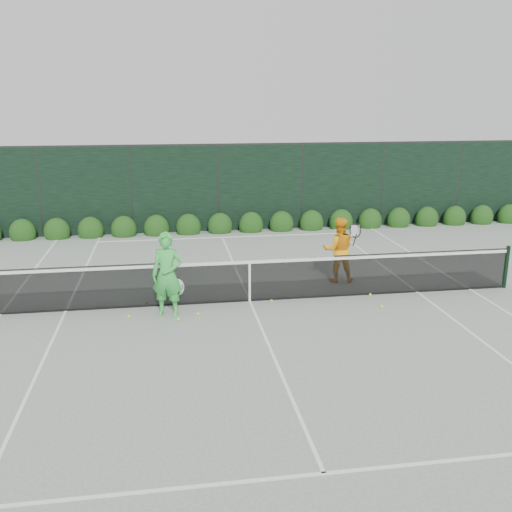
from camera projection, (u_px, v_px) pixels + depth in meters
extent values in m
plane|color=gray|center=(250.00, 301.00, 13.22)|extent=(80.00, 80.00, 0.00)
cylinder|color=black|center=(506.00, 267.00, 14.05)|extent=(0.10, 0.10, 1.07)
cube|color=black|center=(60.00, 290.00, 12.46)|extent=(4.40, 0.01, 1.02)
cube|color=black|center=(250.00, 282.00, 13.10)|extent=(4.00, 0.01, 0.96)
cube|color=black|center=(422.00, 272.00, 13.72)|extent=(4.40, 0.01, 1.02)
cube|color=white|center=(250.00, 262.00, 12.97)|extent=(12.80, 0.03, 0.07)
cube|color=black|center=(250.00, 300.00, 13.22)|extent=(12.80, 0.02, 0.04)
cube|color=white|center=(250.00, 282.00, 13.10)|extent=(0.05, 0.03, 0.91)
imported|color=green|center=(167.00, 275.00, 12.13)|extent=(0.77, 0.61, 1.84)
torus|color=white|center=(177.00, 287.00, 12.34)|extent=(0.30, 0.06, 0.30)
cylinder|color=black|center=(178.00, 298.00, 12.41)|extent=(0.10, 0.03, 0.30)
imported|color=#FFA915|center=(339.00, 250.00, 14.47)|extent=(0.90, 0.74, 1.67)
torus|color=black|center=(355.00, 231.00, 14.19)|extent=(0.25, 0.21, 0.30)
cylinder|color=black|center=(355.00, 240.00, 14.26)|extent=(0.10, 0.03, 0.30)
cube|color=white|center=(1.00, 314.00, 12.40)|extent=(0.06, 23.77, 0.01)
cube|color=white|center=(469.00, 289.00, 14.05)|extent=(0.06, 23.77, 0.01)
cube|color=white|center=(66.00, 311.00, 12.60)|extent=(0.06, 23.77, 0.01)
cube|color=white|center=(417.00, 292.00, 13.84)|extent=(0.06, 23.77, 0.01)
cube|color=white|center=(210.00, 208.00, 24.54)|extent=(11.03, 0.06, 0.01)
cube|color=white|center=(222.00, 237.00, 19.32)|extent=(8.23, 0.06, 0.01)
cube|color=white|center=(324.00, 473.00, 7.13)|extent=(8.23, 0.06, 0.01)
cube|color=white|center=(250.00, 301.00, 13.22)|extent=(0.06, 12.80, 0.01)
cube|color=black|center=(218.00, 189.00, 19.97)|extent=(32.00, 0.06, 3.00)
cube|color=#262826|center=(218.00, 144.00, 19.56)|extent=(32.00, 0.06, 0.06)
cylinder|color=#262826|center=(40.00, 193.00, 19.07)|extent=(0.08, 0.08, 3.00)
cylinder|color=#262826|center=(131.00, 191.00, 19.52)|extent=(0.08, 0.08, 3.00)
cylinder|color=#262826|center=(218.00, 189.00, 19.97)|extent=(0.08, 0.08, 3.00)
cylinder|color=#262826|center=(302.00, 187.00, 20.42)|extent=(0.08, 0.08, 3.00)
cylinder|color=#262826|center=(382.00, 185.00, 20.87)|extent=(0.08, 0.08, 3.00)
cylinder|color=#262826|center=(458.00, 183.00, 21.32)|extent=(0.08, 0.08, 3.00)
ellipsoid|color=#17350E|center=(23.00, 233.00, 18.98)|extent=(0.86, 0.65, 0.94)
ellipsoid|color=#17350E|center=(57.00, 232.00, 19.14)|extent=(0.86, 0.65, 0.94)
ellipsoid|color=#17350E|center=(91.00, 230.00, 19.31)|extent=(0.86, 0.65, 0.94)
ellipsoid|color=#17350E|center=(124.00, 229.00, 19.47)|extent=(0.86, 0.65, 0.94)
ellipsoid|color=#17350E|center=(156.00, 228.00, 19.64)|extent=(0.86, 0.65, 0.94)
ellipsoid|color=#17350E|center=(189.00, 227.00, 19.81)|extent=(0.86, 0.65, 0.94)
ellipsoid|color=#17350E|center=(220.00, 226.00, 19.97)|extent=(0.86, 0.65, 0.94)
ellipsoid|color=#17350E|center=(251.00, 225.00, 20.14)|extent=(0.86, 0.65, 0.94)
ellipsoid|color=#17350E|center=(282.00, 224.00, 20.30)|extent=(0.86, 0.65, 0.94)
ellipsoid|color=#17350E|center=(312.00, 223.00, 20.47)|extent=(0.86, 0.65, 0.94)
ellipsoid|color=#17350E|center=(341.00, 222.00, 20.63)|extent=(0.86, 0.65, 0.94)
ellipsoid|color=#17350E|center=(370.00, 221.00, 20.80)|extent=(0.86, 0.65, 0.94)
ellipsoid|color=#17350E|center=(399.00, 220.00, 20.96)|extent=(0.86, 0.65, 0.94)
ellipsoid|color=#17350E|center=(427.00, 219.00, 21.13)|extent=(0.86, 0.65, 0.94)
ellipsoid|color=#17350E|center=(454.00, 218.00, 21.29)|extent=(0.86, 0.65, 0.94)
ellipsoid|color=#17350E|center=(482.00, 217.00, 21.46)|extent=(0.86, 0.65, 0.94)
ellipsoid|color=#17350E|center=(509.00, 216.00, 21.63)|extent=(0.86, 0.65, 0.94)
sphere|color=#E6F135|center=(271.00, 301.00, 13.14)|extent=(0.07, 0.07, 0.07)
sphere|color=#E6F135|center=(147.00, 302.00, 13.05)|extent=(0.07, 0.07, 0.07)
sphere|color=#E6F135|center=(370.00, 295.00, 13.56)|extent=(0.07, 0.07, 0.07)
sphere|color=#E6F135|center=(178.00, 319.00, 12.05)|extent=(0.07, 0.07, 0.07)
sphere|color=#E6F135|center=(129.00, 317.00, 12.20)|extent=(0.07, 0.07, 0.07)
sphere|color=#E6F135|center=(198.00, 314.00, 12.35)|extent=(0.07, 0.07, 0.07)
sphere|color=#E6F135|center=(382.00, 306.00, 12.79)|extent=(0.07, 0.07, 0.07)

